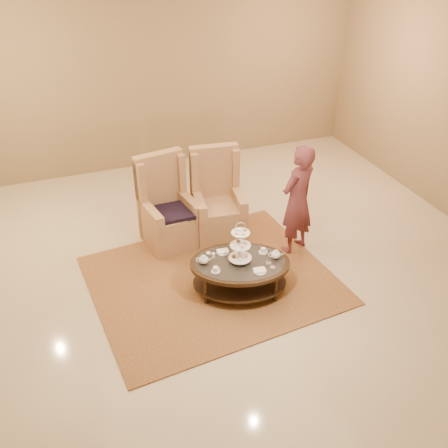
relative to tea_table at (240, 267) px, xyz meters
name	(u,v)px	position (x,y,z in m)	size (l,w,h in m)	color
ground	(229,279)	(-0.04, 0.27, -0.39)	(8.00, 8.00, 0.00)	#C9B695
ceiling	(229,279)	(-0.04, 0.27, -0.39)	(8.00, 8.00, 0.02)	white
wall_back	(152,75)	(-0.04, 4.27, 1.36)	(8.00, 0.04, 3.50)	#90774F
rug	(212,280)	(-0.27, 0.33, -0.39)	(3.39, 2.92, 0.02)	olive
tea_table	(240,267)	(0.00, 0.00, 0.00)	(1.51, 1.25, 1.08)	black
armchair_left	(167,214)	(-0.56, 1.52, 0.07)	(0.85, 0.88, 1.37)	#B07D52
armchair_right	(217,206)	(0.22, 1.49, 0.06)	(0.83, 0.85, 1.37)	#B07D52
person	(297,200)	(1.12, 0.63, 0.44)	(0.72, 0.61, 1.67)	brown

